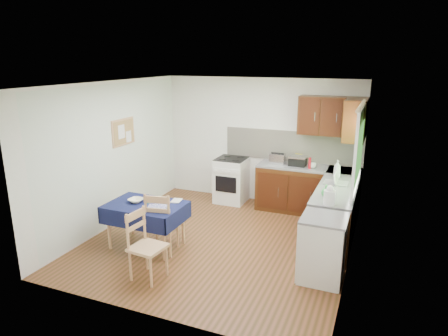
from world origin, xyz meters
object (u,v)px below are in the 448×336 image
at_px(chair_near, 145,243).
at_px(toaster, 277,159).
at_px(dining_table, 146,210).
at_px(sandwich_press, 298,161).
at_px(chair_far, 161,221).
at_px(dish_rack, 336,182).
at_px(kettle, 330,196).

height_order(chair_near, toaster, toaster).
distance_m(dining_table, sandwich_press, 3.06).
relative_size(chair_far, dish_rack, 2.61).
xyz_separation_m(dining_table, toaster, (1.43, 2.39, 0.40)).
relative_size(dining_table, kettle, 4.23).
xyz_separation_m(chair_far, chair_near, (0.16, -0.69, -0.02)).
bearing_deg(kettle, toaster, 123.39).
bearing_deg(dining_table, chair_near, -33.18).
distance_m(dining_table, chair_far, 0.36).
height_order(chair_far, sandwich_press, sandwich_press).
bearing_deg(dish_rack, chair_near, -128.09).
distance_m(dining_table, dish_rack, 3.06).
bearing_deg(sandwich_press, dining_table, -107.02).
xyz_separation_m(dining_table, kettle, (2.67, 0.51, 0.42)).
xyz_separation_m(dining_table, dish_rack, (2.63, 1.52, 0.32)).
height_order(chair_far, chair_near, chair_far).
bearing_deg(chair_near, kettle, -53.23).
distance_m(dining_table, toaster, 2.81).
relative_size(toaster, sandwich_press, 0.93).
bearing_deg(chair_far, dish_rack, -154.70).
relative_size(dining_table, chair_far, 1.19).
xyz_separation_m(chair_near, dish_rack, (2.14, 2.32, 0.42)).
xyz_separation_m(chair_near, sandwich_press, (1.33, 3.22, 0.49)).
relative_size(chair_far, kettle, 3.54).
bearing_deg(sandwich_press, chair_far, -100.58).
bearing_deg(chair_near, toaster, -10.62).
distance_m(chair_near, dish_rack, 3.18).
bearing_deg(dining_table, kettle, 35.79).
bearing_deg(chair_far, dining_table, -27.53).
relative_size(dining_table, chair_near, 1.23).
relative_size(dining_table, toaster, 4.04).
bearing_deg(sandwich_press, kettle, -46.20).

